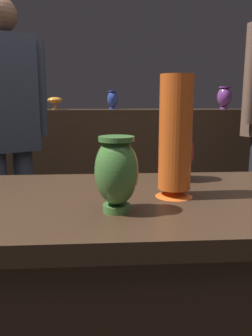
{
  "coord_description": "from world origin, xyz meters",
  "views": [
    {
      "loc": [
        -0.09,
        -0.95,
        1.08
      ],
      "look_at": [
        -0.03,
        -0.06,
        0.9
      ],
      "focal_mm": 36.11,
      "sensor_mm": 36.0,
      "label": 1
    }
  ],
  "objects_px": {
    "vase_left_accent": "(176,139)",
    "vase_centerpiece": "(117,171)",
    "vase_tall_behind": "(177,152)",
    "shelf_vase_center": "(113,99)",
    "shelf_vase_right": "(168,94)",
    "shelf_vase_left": "(55,100)",
    "shelf_vase_far_right": "(224,97)",
    "visitor_near_left": "(7,124)"
  },
  "relations": [
    {
      "from": "vase_left_accent",
      "to": "vase_centerpiece",
      "type": "bearing_deg",
      "value": -144.62
    },
    {
      "from": "vase_centerpiece",
      "to": "vase_tall_behind",
      "type": "relative_size",
      "value": 1.07
    },
    {
      "from": "vase_left_accent",
      "to": "shelf_vase_center",
      "type": "height_order",
      "value": "shelf_vase_center"
    },
    {
      "from": "shelf_vase_right",
      "to": "vase_tall_behind",
      "type": "bearing_deg",
      "value": -99.6
    },
    {
      "from": "vase_centerpiece",
      "to": "shelf_vase_left",
      "type": "height_order",
      "value": "shelf_vase_left"
    },
    {
      "from": "vase_left_accent",
      "to": "shelf_vase_far_right",
      "type": "xyz_separation_m",
      "value": [
        0.92,
        2.19,
        0.13
      ]
    },
    {
      "from": "shelf_vase_left",
      "to": "shelf_vase_right",
      "type": "xyz_separation_m",
      "value": [
        1.04,
        0.1,
        0.06
      ]
    },
    {
      "from": "shelf_vase_center",
      "to": "shelf_vase_right",
      "type": "relative_size",
      "value": 0.59
    },
    {
      "from": "vase_centerpiece",
      "to": "shelf_vase_left",
      "type": "bearing_deg",
      "value": 101.43
    },
    {
      "from": "vase_tall_behind",
      "to": "shelf_vase_center",
      "type": "height_order",
      "value": "shelf_vase_center"
    },
    {
      "from": "vase_left_accent",
      "to": "visitor_near_left",
      "type": "height_order",
      "value": "visitor_near_left"
    },
    {
      "from": "shelf_vase_left",
      "to": "shelf_vase_right",
      "type": "relative_size",
      "value": 0.46
    },
    {
      "from": "vase_tall_behind",
      "to": "visitor_near_left",
      "type": "bearing_deg",
      "value": 135.72
    },
    {
      "from": "shelf_vase_far_right",
      "to": "shelf_vase_right",
      "type": "xyz_separation_m",
      "value": [
        -0.52,
        0.08,
        0.03
      ]
    },
    {
      "from": "shelf_vase_far_right",
      "to": "shelf_vase_center",
      "type": "distance_m",
      "value": 1.04
    },
    {
      "from": "vase_left_accent",
      "to": "shelf_vase_center",
      "type": "distance_m",
      "value": 2.24
    },
    {
      "from": "vase_left_accent",
      "to": "shelf_vase_left",
      "type": "xyz_separation_m",
      "value": [
        -0.64,
        2.17,
        0.1
      ]
    },
    {
      "from": "vase_centerpiece",
      "to": "vase_tall_behind",
      "type": "height_order",
      "value": "vase_centerpiece"
    },
    {
      "from": "vase_left_accent",
      "to": "shelf_vase_right",
      "type": "bearing_deg",
      "value": 79.97
    },
    {
      "from": "vase_left_accent",
      "to": "visitor_near_left",
      "type": "distance_m",
      "value": 1.23
    },
    {
      "from": "shelf_vase_center",
      "to": "visitor_near_left",
      "type": "distance_m",
      "value": 1.41
    },
    {
      "from": "vase_tall_behind",
      "to": "shelf_vase_right",
      "type": "distance_m",
      "value": 2.11
    },
    {
      "from": "vase_left_accent",
      "to": "shelf_vase_left",
      "type": "relative_size",
      "value": 2.64
    },
    {
      "from": "shelf_vase_left",
      "to": "shelf_vase_far_right",
      "type": "bearing_deg",
      "value": 0.73
    },
    {
      "from": "visitor_near_left",
      "to": "vase_tall_behind",
      "type": "bearing_deg",
      "value": 106.54
    },
    {
      "from": "visitor_near_left",
      "to": "shelf_vase_center",
      "type": "bearing_deg",
      "value": -145.67
    },
    {
      "from": "shelf_vase_center",
      "to": "shelf_vase_right",
      "type": "distance_m",
      "value": 0.52
    },
    {
      "from": "shelf_vase_left",
      "to": "shelf_vase_center",
      "type": "xyz_separation_m",
      "value": [
        0.52,
        0.07,
        0.01
      ]
    },
    {
      "from": "vase_left_accent",
      "to": "shelf_vase_center",
      "type": "relative_size",
      "value": 2.07
    },
    {
      "from": "vase_left_accent",
      "to": "shelf_vase_far_right",
      "type": "distance_m",
      "value": 2.38
    },
    {
      "from": "visitor_near_left",
      "to": "vase_left_accent",
      "type": "bearing_deg",
      "value": 97.87
    },
    {
      "from": "shelf_vase_far_right",
      "to": "vase_tall_behind",
      "type": "bearing_deg",
      "value": -113.66
    },
    {
      "from": "visitor_near_left",
      "to": "vase_centerpiece",
      "type": "bearing_deg",
      "value": 88.0
    },
    {
      "from": "vase_tall_behind",
      "to": "vase_left_accent",
      "type": "height_order",
      "value": "vase_left_accent"
    },
    {
      "from": "vase_tall_behind",
      "to": "shelf_vase_right",
      "type": "bearing_deg",
      "value": 80.4
    },
    {
      "from": "shelf_vase_right",
      "to": "vase_left_accent",
      "type": "bearing_deg",
      "value": -100.03
    },
    {
      "from": "shelf_vase_center",
      "to": "shelf_vase_left",
      "type": "bearing_deg",
      "value": -172.79
    },
    {
      "from": "vase_centerpiece",
      "to": "vase_left_accent",
      "type": "xyz_separation_m",
      "value": [
        0.17,
        0.12,
        0.07
      ]
    },
    {
      "from": "shelf_vase_far_right",
      "to": "visitor_near_left",
      "type": "relative_size",
      "value": 0.13
    },
    {
      "from": "vase_centerpiece",
      "to": "shelf_vase_center",
      "type": "bearing_deg",
      "value": 88.64
    },
    {
      "from": "shelf_vase_right",
      "to": "visitor_near_left",
      "type": "bearing_deg",
      "value": -131.63
    },
    {
      "from": "shelf_vase_far_right",
      "to": "shelf_vase_left",
      "type": "distance_m",
      "value": 1.56
    }
  ]
}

